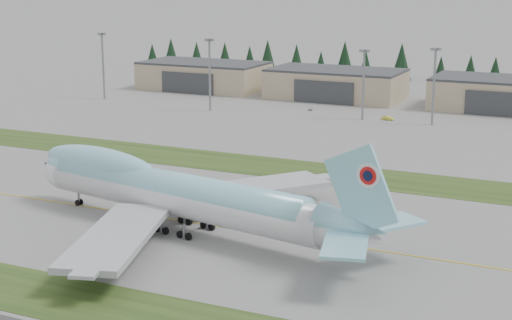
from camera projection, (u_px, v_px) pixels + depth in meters
The scene contains 12 objects.
ground at pixel (148, 216), 149.27m from camera, with size 7000.00×7000.00×0.00m, color slate.
grass_strip_near at pixel (8, 287), 115.80m from camera, with size 400.00×14.00×0.08m, color #253E16.
grass_strip_far at pixel (250, 165), 188.91m from camera, with size 400.00×18.00×0.08m, color #253E16.
taxiway_line_main at pixel (148, 216), 149.27m from camera, with size 400.00×0.40×0.02m, color gold.
boeing_747_freighter at pixel (176, 193), 139.88m from camera, with size 79.32×67.01×20.80m.
hangar_left at pixel (204, 75), 308.83m from camera, with size 48.00×26.60×10.80m.
hangar_center at pixel (336, 84), 286.21m from camera, with size 48.00×26.60×10.80m.
hangar_right at pixel (506, 94), 261.53m from camera, with size 48.00×26.60×10.80m.
floodlight_masts at pixel (267, 64), 254.48m from camera, with size 122.82×9.81×23.95m.
service_vehicle_a at pixel (311, 110), 262.94m from camera, with size 1.35×3.35×1.14m, color silver.
service_vehicle_b at pixel (388, 120), 245.41m from camera, with size 1.37×3.90×1.29m, color gold.
conifer_belt at pixel (454, 65), 328.69m from camera, with size 271.82×15.48×16.53m.
Camera 1 is at (78.98, -120.51, 45.37)m, focal length 55.00 mm.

